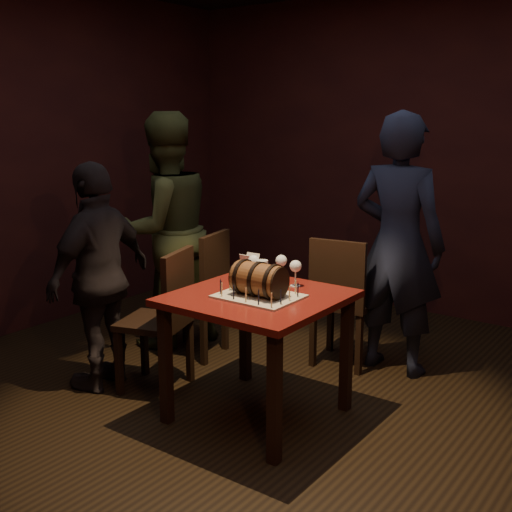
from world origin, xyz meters
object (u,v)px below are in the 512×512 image
Objects in this scene: wine_glass_left at (254,262)px; person_left_front at (100,277)px; person_back at (398,245)px; chair_back at (341,295)px; pub_table at (258,313)px; wine_glass_right at (296,267)px; chair_left_front at (165,313)px; chair_left_rear at (203,287)px; person_left_rear at (164,231)px; barrel_cake at (259,279)px; wine_glass_mid at (281,262)px; pint_of_ale at (262,273)px.

person_left_front reaches higher than wine_glass_left.
person_back is at bearing 127.26° from person_left_front.
person_back is at bearing 28.53° from chair_back.
chair_back is at bearing 130.69° from person_left_front.
pub_table is 0.37m from wine_glass_right.
chair_left_front is at bearing -125.24° from chair_back.
chair_left_front is (0.20, -0.60, 0.00)m from chair_left_rear.
chair_left_front is (-0.49, -0.30, -0.35)m from wine_glass_left.
person_left_rear is (-1.11, 0.35, 0.02)m from wine_glass_left.
chair_left_front is at bearing -156.86° from wine_glass_right.
wine_glass_right is at bearing -15.81° from chair_left_rear.
person_left_rear is (-0.62, 0.65, 0.37)m from chair_left_front.
wine_glass_left and wine_glass_right have the same top height.
barrel_cake reaches higher than chair_left_front.
wine_glass_right reaches higher than pub_table.
person_left_rear reaches higher than wine_glass_mid.
pint_of_ale is 1.05m from person_back.
pint_of_ale is 0.83m from chair_back.
person_left_front reaches higher than wine_glass_right.
wine_glass_mid is (-0.11, 0.39, 0.01)m from barrel_cake.
pint_of_ale is 0.10× the size of person_left_front.
wine_glass_left is 0.17× the size of chair_left_rear.
pint_of_ale is (-0.15, 0.24, -0.03)m from barrel_cake.
wine_glass_right is at bearing 74.70° from pub_table.
wine_glass_left reaches higher than pint_of_ale.
pint_of_ale is at bearing -25.72° from wine_glass_left.
chair_back reaches higher than wine_glass_right.
wine_glass_right is 1.07× the size of pint_of_ale.
person_left_rear is (-1.39, 0.32, 0.02)m from wine_glass_right.
wine_glass_left is 1.00× the size of wine_glass_right.
person_left_front reaches higher than pint_of_ale.
wine_glass_left is at bearing 112.03° from person_left_front.
chair_left_front is at bearing -175.70° from pub_table.
chair_back is at bearing 29.19° from person_back.
chair_back is at bearing 90.80° from barrel_cake.
pub_table is at bearing 73.78° from person_back.
chair_left_front is at bearing 49.50° from person_back.
pub_table is 5.59× the size of wine_glass_right.
pint_of_ale is 0.16× the size of chair_left_rear.
person_back reaches higher than wine_glass_left.
pint_of_ale reaches higher than pub_table.
person_left_front is (-1.01, -0.58, -0.13)m from wine_glass_mid.
person_back is at bearing 64.14° from pint_of_ale.
person_back is at bearing 48.84° from chair_left_front.
person_left_rear reaches higher than wine_glass_right.
wine_glass_left is 1.17m from person_left_rear.
wine_glass_mid is 0.09× the size of person_left_rear.
person_left_front reaches higher than wine_glass_mid.
pint_of_ale is 0.08× the size of person_back.
chair_back is 1.00× the size of chair_left_rear.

